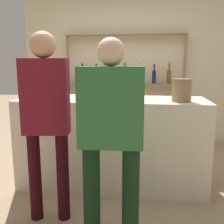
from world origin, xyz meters
TOP-DOWN VIEW (x-y plane):
  - ground_plane at (0.00, 0.00)m, footprint 16.00×16.00m
  - bar_counter at (0.00, 0.00)m, footprint 2.06×0.67m
  - back_wall at (0.00, 1.94)m, footprint 3.66×0.12m
  - back_shelf at (-0.01, 1.76)m, footprint 2.08×0.18m
  - counter_bottle_0 at (0.07, -0.17)m, footprint 0.07×0.07m
  - counter_bottle_1 at (0.16, 0.02)m, footprint 0.07×0.07m
  - counter_bottle_2 at (-0.49, -0.17)m, footprint 0.07×0.07m
  - counter_bottle_3 at (0.04, 0.20)m, footprint 0.08×0.08m
  - wine_glass at (-0.11, -0.16)m, footprint 0.08×0.08m
  - ice_bucket at (0.73, -0.12)m, footprint 0.21×0.21m
  - customer_center at (0.11, -0.94)m, footprint 0.49×0.23m
  - customer_left at (-0.46, -0.77)m, footprint 0.40×0.22m

SIDE VIEW (x-z plane):
  - ground_plane at x=0.00m, z-range 0.00..0.00m
  - bar_counter at x=0.00m, z-range 0.00..1.00m
  - customer_center at x=0.11m, z-range 0.12..1.69m
  - customer_left at x=-0.46m, z-range 0.16..1.80m
  - ice_bucket at x=0.73m, z-range 1.00..1.23m
  - counter_bottle_2 at x=-0.49m, z-range 0.95..1.28m
  - wine_glass at x=-0.11m, z-range 1.04..1.21m
  - counter_bottle_0 at x=0.07m, z-range 0.96..1.31m
  - counter_bottle_1 at x=0.16m, z-range 0.96..1.32m
  - counter_bottle_3 at x=0.04m, z-range 0.95..1.33m
  - back_shelf at x=-0.01m, z-range 0.29..2.16m
  - back_wall at x=0.00m, z-range 0.00..2.80m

